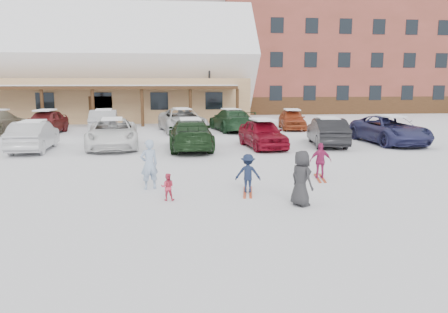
{
  "coord_description": "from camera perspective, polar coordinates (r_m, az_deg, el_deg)",
  "views": [
    {
      "loc": [
        -1.25,
        -12.5,
        3.34
      ],
      "look_at": [
        0.3,
        1.0,
        1.0
      ],
      "focal_mm": 35.0,
      "sensor_mm": 36.0,
      "label": 1
    }
  ],
  "objects": [
    {
      "name": "parked_car_8",
      "position": [
        30.32,
        -22.27,
        4.18
      ],
      "size": [
        2.21,
        4.69,
        1.55
      ],
      "primitive_type": "imported",
      "rotation": [
        0.0,
        0.0,
        -0.08
      ],
      "color": "maroon",
      "rests_on": "ground"
    },
    {
      "name": "skis_child_navy",
      "position": [
        13.35,
        3.12,
        -4.66
      ],
      "size": [
        0.44,
        1.41,
        0.03
      ],
      "primitive_type": "cube",
      "rotation": [
        0.0,
        0.0,
        2.97
      ],
      "color": "#B33A19",
      "rests_on": "ground"
    },
    {
      "name": "parked_car_5",
      "position": [
        23.66,
        13.35,
        3.16
      ],
      "size": [
        2.2,
        4.61,
        1.46
      ],
      "primitive_type": "imported",
      "rotation": [
        0.0,
        0.0,
        2.99
      ],
      "color": "black",
      "rests_on": "ground"
    },
    {
      "name": "ground",
      "position": [
        13.0,
        -0.82,
        -5.12
      ],
      "size": [
        160.0,
        160.0,
        0.0
      ],
      "primitive_type": "plane",
      "color": "white",
      "rests_on": "ground"
    },
    {
      "name": "parked_car_11",
      "position": [
        29.92,
        0.91,
        4.79
      ],
      "size": [
        2.91,
        5.42,
        1.49
      ],
      "primitive_type": "imported",
      "rotation": [
        0.0,
        0.0,
        3.31
      ],
      "color": "#1C3F23",
      "rests_on": "ground"
    },
    {
      "name": "parked_car_1",
      "position": [
        23.13,
        -23.62,
        2.46
      ],
      "size": [
        1.75,
        4.48,
        1.45
      ],
      "primitive_type": "imported",
      "rotation": [
        0.0,
        0.0,
        3.19
      ],
      "color": "#B4B5B9",
      "rests_on": "ground"
    },
    {
      "name": "parked_car_9",
      "position": [
        29.5,
        -15.38,
        4.42
      ],
      "size": [
        2.07,
        4.83,
        1.55
      ],
      "primitive_type": "imported",
      "rotation": [
        0.0,
        0.0,
        3.23
      ],
      "color": "#A7A7AB",
      "rests_on": "ground"
    },
    {
      "name": "alpine_hotel",
      "position": [
        53.09,
        10.89,
        15.31
      ],
      "size": [
        31.48,
        14.01,
        21.48
      ],
      "color": "brown",
      "rests_on": "ground"
    },
    {
      "name": "parked_car_12",
      "position": [
        31.34,
        8.87,
        4.81
      ],
      "size": [
        2.15,
        4.28,
        1.4
      ],
      "primitive_type": "imported",
      "rotation": [
        0.0,
        0.0,
        -0.13
      ],
      "color": "#AA4522",
      "rests_on": "ground"
    },
    {
      "name": "forested_hillside",
      "position": [
        98.76,
        -6.06,
        18.83
      ],
      "size": [
        300.0,
        70.0,
        38.0
      ],
      "primitive_type": "cube",
      "color": "black",
      "rests_on": "ground"
    },
    {
      "name": "conifer_3",
      "position": [
        56.99,
        0.79,
        11.54
      ],
      "size": [
        3.96,
        3.96,
        9.18
      ],
      "color": "black",
      "rests_on": "ground"
    },
    {
      "name": "adult_skier",
      "position": [
        13.83,
        -9.75,
        -1.02
      ],
      "size": [
        0.67,
        0.56,
        1.57
      ],
      "primitive_type": "imported",
      "rotation": [
        0.0,
        0.0,
        3.53
      ],
      "color": "#93ABC9",
      "rests_on": "ground"
    },
    {
      "name": "lamp_post",
      "position": [
        37.15,
        -1.92,
        9.57
      ],
      "size": [
        0.5,
        0.25,
        5.64
      ],
      "color": "black",
      "rests_on": "ground"
    },
    {
      "name": "bystander_dark",
      "position": [
        11.98,
        10.06,
        -2.82
      ],
      "size": [
        0.75,
        0.88,
        1.52
      ],
      "primitive_type": "imported",
      "rotation": [
        0.0,
        0.0,
        2.01
      ],
      "color": "#29292C",
      "rests_on": "ground"
    },
    {
      "name": "day_lodge",
      "position": [
        41.2,
        -17.67,
        10.15
      ],
      "size": [
        29.12,
        12.5,
        10.38
      ],
      "color": "tan",
      "rests_on": "ground"
    },
    {
      "name": "parked_car_4",
      "position": [
        22.33,
        5.04,
        3.0
      ],
      "size": [
        2.18,
        4.42,
        1.45
      ],
      "primitive_type": "imported",
      "rotation": [
        0.0,
        0.0,
        0.11
      ],
      "color": "maroon",
      "rests_on": "ground"
    },
    {
      "name": "parked_car_6",
      "position": [
        25.43,
        20.85,
        3.28
      ],
      "size": [
        2.75,
        5.52,
        1.5
      ],
      "primitive_type": "imported",
      "rotation": [
        0.0,
        0.0,
        0.05
      ],
      "color": "navy",
      "rests_on": "ground"
    },
    {
      "name": "parked_car_10",
      "position": [
        29.38,
        -5.49,
        4.73
      ],
      "size": [
        3.5,
        6.0,
        1.57
      ],
      "primitive_type": "imported",
      "rotation": [
        0.0,
        0.0,
        0.17
      ],
      "color": "silver",
      "rests_on": "ground"
    },
    {
      "name": "parked_car_2",
      "position": [
        22.94,
        -14.34,
        2.97
      ],
      "size": [
        2.99,
        5.58,
        1.49
      ],
      "primitive_type": "imported",
      "rotation": [
        0.0,
        0.0,
        0.1
      ],
      "color": "white",
      "rests_on": "ground"
    },
    {
      "name": "parked_car_3",
      "position": [
        21.73,
        -4.41,
        2.91
      ],
      "size": [
        2.19,
        5.24,
        1.51
      ],
      "primitive_type": "imported",
      "rotation": [
        0.0,
        0.0,
        3.16
      ],
      "color": "black",
      "rests_on": "ground"
    },
    {
      "name": "skis_child_magenta",
      "position": [
        15.59,
        12.42,
        -2.78
      ],
      "size": [
        0.45,
        1.41,
        0.03
      ],
      "primitive_type": "cube",
      "rotation": [
        0.0,
        0.0,
        2.96
      ],
      "color": "#B33A19",
      "rests_on": "ground"
    },
    {
      "name": "child_magenta",
      "position": [
        15.47,
        12.51,
        -0.56
      ],
      "size": [
        0.78,
        0.44,
        1.26
      ],
      "primitive_type": "imported",
      "rotation": [
        0.0,
        0.0,
        2.96
      ],
      "color": "#A5245D",
      "rests_on": "ground"
    },
    {
      "name": "conifer_4",
      "position": [
        68.37,
        25.04,
        11.55
      ],
      "size": [
        5.06,
        5.06,
        11.73
      ],
      "color": "black",
      "rests_on": "ground"
    },
    {
      "name": "child_navy",
      "position": [
        13.22,
        3.14,
        -2.23
      ],
      "size": [
        0.83,
        0.57,
        1.19
      ],
      "primitive_type": "imported",
      "rotation": [
        0.0,
        0.0,
        2.97
      ],
      "color": "#151F3A",
      "rests_on": "ground"
    },
    {
      "name": "toddler_red",
      "position": [
        12.5,
        -7.38,
        -3.96
      ],
      "size": [
        0.4,
        0.32,
        0.78
      ],
      "primitive_type": "imported",
      "rotation": [
        0.0,
        0.0,
        3.07
      ],
      "color": "#CE3450",
      "rests_on": "ground"
    }
  ]
}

